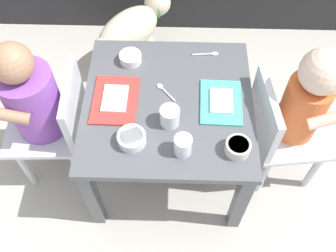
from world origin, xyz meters
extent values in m
plane|color=#B2ADA3|center=(0.00, 0.00, 0.00)|extent=(7.00, 7.00, 0.00)
cube|color=#515459|center=(0.00, 0.00, 0.41)|extent=(0.58, 0.58, 0.03)
cube|color=#515459|center=(-0.26, -0.26, 0.20)|extent=(0.04, 0.04, 0.40)
cube|color=#515459|center=(0.26, -0.26, 0.20)|extent=(0.04, 0.04, 0.40)
cube|color=#515459|center=(-0.26, 0.26, 0.20)|extent=(0.04, 0.04, 0.40)
cube|color=#515459|center=(0.26, 0.26, 0.20)|extent=(0.04, 0.04, 0.40)
cube|color=silver|center=(-0.46, -0.01, 0.27)|extent=(0.29, 0.29, 0.02)
cube|color=silver|center=(-0.33, 0.00, 0.39)|extent=(0.03, 0.27, 0.22)
cylinder|color=purple|center=(-0.46, -0.01, 0.41)|extent=(0.18, 0.18, 0.27)
sphere|color=#A87A5B|center=(-0.47, -0.01, 0.61)|extent=(0.13, 0.13, 0.13)
cylinder|color=silver|center=(-0.56, 0.09, 0.13)|extent=(0.03, 0.03, 0.26)
cylinder|color=silver|center=(-0.56, -0.11, 0.13)|extent=(0.03, 0.03, 0.26)
cylinder|color=silver|center=(-0.36, 0.10, 0.13)|extent=(0.03, 0.03, 0.26)
cylinder|color=silver|center=(-0.36, -0.10, 0.13)|extent=(0.03, 0.03, 0.26)
cylinder|color=#A87A5B|center=(-0.51, 0.09, 0.48)|extent=(0.15, 0.05, 0.09)
cylinder|color=#A87A5B|center=(-0.50, -0.11, 0.48)|extent=(0.15, 0.05, 0.09)
cube|color=silver|center=(0.46, 0.00, 0.27)|extent=(0.31, 0.31, 0.02)
cube|color=silver|center=(0.33, -0.02, 0.39)|extent=(0.06, 0.27, 0.22)
cylinder|color=#D86633|center=(0.46, 0.00, 0.40)|extent=(0.15, 0.15, 0.25)
sphere|color=beige|center=(0.47, 0.00, 0.59)|extent=(0.15, 0.15, 0.15)
cylinder|color=silver|center=(0.57, -0.09, 0.13)|extent=(0.03, 0.03, 0.26)
cylinder|color=silver|center=(0.55, 0.11, 0.13)|extent=(0.03, 0.03, 0.26)
cylinder|color=silver|center=(0.37, -0.12, 0.13)|extent=(0.03, 0.03, 0.26)
cylinder|color=silver|center=(0.35, 0.08, 0.13)|extent=(0.03, 0.03, 0.26)
cylinder|color=beige|center=(0.52, -0.08, 0.46)|extent=(0.15, 0.06, 0.09)
cylinder|color=beige|center=(0.50, 0.09, 0.46)|extent=(0.15, 0.06, 0.09)
ellipsoid|color=beige|center=(-0.20, 0.57, 0.22)|extent=(0.36, 0.38, 0.20)
sphere|color=beige|center=(-0.07, 0.72, 0.27)|extent=(0.13, 0.13, 0.13)
torus|color=green|center=(-0.09, 0.69, 0.25)|extent=(0.10, 0.09, 0.11)
sphere|color=beige|center=(-0.31, 0.44, 0.26)|extent=(0.05, 0.05, 0.05)
cylinder|color=beige|center=(-0.10, 0.61, 0.07)|extent=(0.04, 0.04, 0.13)
cylinder|color=beige|center=(-0.18, 0.67, 0.07)|extent=(0.04, 0.04, 0.13)
cylinder|color=beige|center=(-0.23, 0.46, 0.07)|extent=(0.04, 0.04, 0.13)
cylinder|color=beige|center=(-0.31, 0.53, 0.07)|extent=(0.04, 0.04, 0.13)
cube|color=red|center=(-0.18, 0.00, 0.43)|extent=(0.16, 0.21, 0.01)
cube|color=white|center=(-0.18, 0.00, 0.44)|extent=(0.09, 0.12, 0.01)
cube|color=#4CC6BC|center=(0.18, 0.00, 0.43)|extent=(0.14, 0.19, 0.01)
cube|color=white|center=(0.18, 0.00, 0.44)|extent=(0.08, 0.11, 0.01)
cylinder|color=white|center=(0.01, -0.08, 0.46)|extent=(0.06, 0.06, 0.07)
cylinder|color=silver|center=(0.01, -0.08, 0.44)|extent=(0.06, 0.06, 0.04)
cylinder|color=white|center=(0.05, -0.19, 0.46)|extent=(0.06, 0.06, 0.07)
cylinder|color=silver|center=(0.05, -0.19, 0.44)|extent=(0.05, 0.05, 0.04)
cylinder|color=white|center=(-0.14, 0.18, 0.44)|extent=(0.08, 0.08, 0.03)
cylinder|color=#D84C33|center=(-0.14, 0.18, 0.45)|extent=(0.07, 0.07, 0.01)
cylinder|color=silver|center=(0.22, -0.19, 0.44)|extent=(0.08, 0.08, 0.04)
cylinder|color=gold|center=(0.22, -0.19, 0.46)|extent=(0.06, 0.06, 0.01)
cylinder|color=white|center=(-0.11, -0.16, 0.44)|extent=(0.09, 0.09, 0.04)
cylinder|color=#B26633|center=(-0.11, -0.16, 0.46)|extent=(0.07, 0.07, 0.01)
cylinder|color=silver|center=(0.00, 0.03, 0.43)|extent=(0.05, 0.06, 0.01)
ellipsoid|color=silver|center=(-0.03, 0.07, 0.43)|extent=(0.03, 0.03, 0.01)
cylinder|color=silver|center=(0.12, 0.22, 0.43)|extent=(0.08, 0.01, 0.01)
ellipsoid|color=silver|center=(0.17, 0.23, 0.43)|extent=(0.03, 0.02, 0.01)
camera|label=1|loc=(0.02, -0.78, 1.44)|focal=40.46mm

